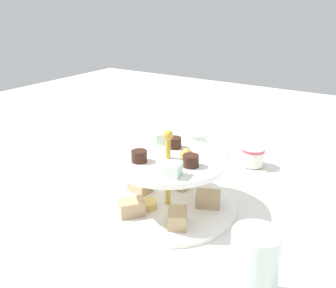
{
  "coord_description": "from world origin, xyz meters",
  "views": [
    {
      "loc": [
        0.58,
        0.38,
        0.4
      ],
      "look_at": [
        0.0,
        0.0,
        0.14
      ],
      "focal_mm": 41.25,
      "sensor_mm": 36.0,
      "label": 1
    }
  ],
  "objects_px": {
    "tiered_serving_stand": "(168,187)",
    "teacup_with_saucer": "(253,158)",
    "butter_knife_right": "(332,210)",
    "water_glass_short_left": "(196,145)",
    "water_glass_tall_right": "(254,267)"
  },
  "relations": [
    {
      "from": "tiered_serving_stand",
      "to": "teacup_with_saucer",
      "type": "height_order",
      "value": "tiered_serving_stand"
    },
    {
      "from": "butter_knife_right",
      "to": "teacup_with_saucer",
      "type": "bearing_deg",
      "value": 35.78
    },
    {
      "from": "tiered_serving_stand",
      "to": "butter_knife_right",
      "type": "relative_size",
      "value": 1.64
    },
    {
      "from": "water_glass_tall_right",
      "to": "teacup_with_saucer",
      "type": "bearing_deg",
      "value": -158.61
    },
    {
      "from": "water_glass_short_left",
      "to": "teacup_with_saucer",
      "type": "distance_m",
      "value": 0.16
    },
    {
      "from": "butter_knife_right",
      "to": "water_glass_short_left",
      "type": "bearing_deg",
      "value": 49.45
    },
    {
      "from": "water_glass_tall_right",
      "to": "water_glass_short_left",
      "type": "xyz_separation_m",
      "value": [
        -0.42,
        -0.32,
        -0.02
      ]
    },
    {
      "from": "teacup_with_saucer",
      "to": "butter_knife_right",
      "type": "relative_size",
      "value": 0.53
    },
    {
      "from": "teacup_with_saucer",
      "to": "tiered_serving_stand",
      "type": "bearing_deg",
      "value": -13.16
    },
    {
      "from": "water_glass_tall_right",
      "to": "teacup_with_saucer",
      "type": "relative_size",
      "value": 1.25
    },
    {
      "from": "water_glass_tall_right",
      "to": "butter_knife_right",
      "type": "xyz_separation_m",
      "value": [
        -0.32,
        0.05,
        -0.05
      ]
    },
    {
      "from": "tiered_serving_stand",
      "to": "teacup_with_saucer",
      "type": "xyz_separation_m",
      "value": [
        -0.29,
        0.07,
        -0.02
      ]
    },
    {
      "from": "water_glass_short_left",
      "to": "butter_knife_right",
      "type": "distance_m",
      "value": 0.38
    },
    {
      "from": "tiered_serving_stand",
      "to": "butter_knife_right",
      "type": "bearing_deg",
      "value": 121.03
    },
    {
      "from": "water_glass_tall_right",
      "to": "butter_knife_right",
      "type": "distance_m",
      "value": 0.33
    }
  ]
}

